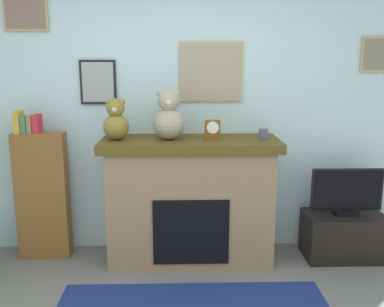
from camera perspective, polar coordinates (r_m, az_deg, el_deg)
back_wall at (r=3.98m, az=-2.12°, el=5.86°), size 5.20×0.15×2.60m
fireplace at (r=3.81m, az=-0.23°, el=-6.07°), size 1.51×0.61×1.09m
bookshelf at (r=4.06m, az=-19.18°, el=-4.89°), size 0.45×0.16×1.32m
tv_stand at (r=4.17m, az=19.33°, el=-10.18°), size 0.69×0.40×0.41m
television at (r=4.04m, az=19.75°, el=-4.84°), size 0.63×0.14×0.42m
candle_jar at (r=3.71m, az=9.40°, el=2.58°), size 0.08×0.08×0.09m
mantel_clock at (r=3.65m, az=2.71°, el=3.15°), size 0.13×0.09×0.16m
teddy_bear_tan at (r=3.67m, az=-10.00°, el=4.21°), size 0.22×0.22×0.35m
teddy_bear_cream at (r=3.63m, az=-3.05°, el=4.84°), size 0.26×0.26×0.43m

